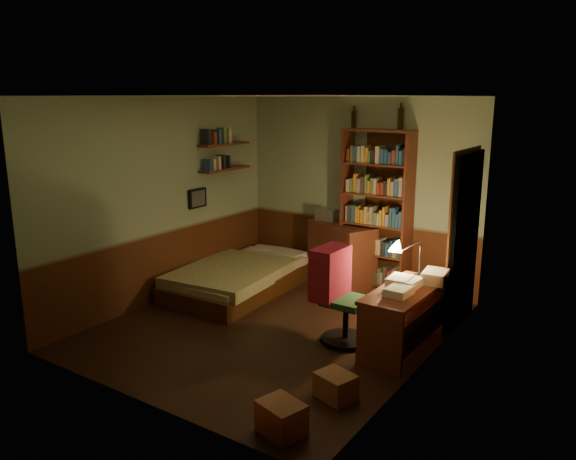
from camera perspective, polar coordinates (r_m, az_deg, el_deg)
The scene contains 24 objects.
floor at distance 6.60m, azimuth -1.23°, elevation -9.84°, with size 3.50×4.00×0.02m, color black.
ceiling at distance 6.07m, azimuth -1.35°, elevation 13.55°, with size 3.50×4.00×0.02m, color silver.
wall_back at distance 7.90m, azimuth 7.14°, elevation 3.86°, with size 3.50×0.02×2.60m, color gray.
wall_left at distance 7.34m, azimuth -12.62°, elevation 2.91°, with size 0.02×4.00×2.60m, color gray.
wall_right at distance 5.41m, azimuth 14.15°, elevation -0.84°, with size 0.02×4.00×2.60m, color gray.
wall_front at distance 4.75m, azimuth -15.37°, elevation -2.87°, with size 3.50×0.02×2.60m, color gray.
doorway at distance 6.70m, azimuth 17.49°, elevation -1.00°, with size 0.06×0.90×2.00m, color black.
door_trim at distance 6.71m, azimuth 17.21°, elevation -0.96°, with size 0.02×0.98×2.08m, color #3A1D0B.
bed at distance 7.71m, azimuth -4.81°, elevation -3.84°, with size 1.15×2.14×0.64m, color olive.
dresser at distance 7.93m, azimuth 5.46°, elevation -2.46°, with size 0.98×0.49×0.87m, color #592819.
mini_stereo at distance 8.06m, azimuth 4.00°, elevation 1.59°, with size 0.28×0.22×0.15m, color #B2B2B7.
bookshelf at distance 7.65m, azimuth 8.95°, elevation 1.89°, with size 0.94×0.29×2.18m, color #592819.
bottle_left at distance 7.79m, azimuth 6.69°, elevation 11.11°, with size 0.06×0.06×0.23m, color black.
bottle_right at distance 7.50m, azimuth 11.37°, elevation 11.04°, with size 0.07×0.07×0.28m, color black.
desk at distance 6.06m, azimuth 11.65°, elevation -8.84°, with size 0.51×1.22×0.66m, color #592819.
paper_stack at distance 6.21m, azimuth 14.72°, elevation -4.60°, with size 0.24×0.33×0.13m, color silver.
desk_lamp at distance 6.31m, azimuth 13.28°, elevation -2.28°, with size 0.16×0.16×0.54m, color black.
office_chair at distance 6.03m, azimuth 5.94°, elevation -6.51°, with size 0.55×0.48×1.10m, color #234D29.
red_jacket at distance 5.79m, azimuth 3.32°, elevation 1.27°, with size 0.26×0.48×0.57m, color #A51B33.
wall_shelf_lower at distance 8.00m, azimuth -6.41°, elevation 6.17°, with size 0.20×0.90×0.03m, color #592819.
wall_shelf_upper at distance 7.97m, azimuth -6.48°, elevation 8.66°, with size 0.20×0.90×0.03m, color #592819.
framed_picture at distance 7.74m, azimuth -9.19°, elevation 3.21°, with size 0.04×0.32×0.26m, color black.
cardboard_box_a at distance 4.65m, azimuth -0.68°, elevation -18.55°, with size 0.35×0.28×0.26m, color #8F6045.
cardboard_box_b at distance 5.14m, azimuth 4.86°, elevation -15.51°, with size 0.32×0.26×0.23m, color #8F6045.
Camera 1 is at (3.49, -4.96, 2.59)m, focal length 35.00 mm.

